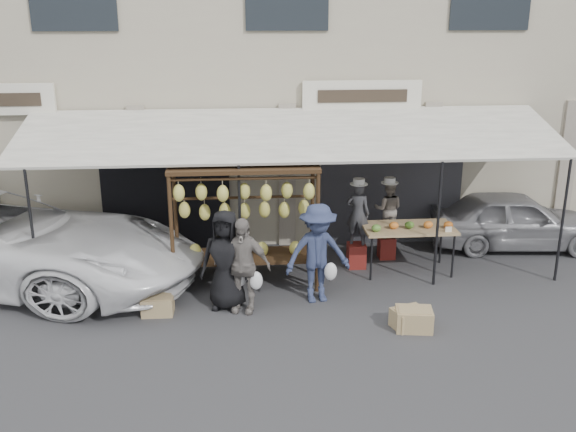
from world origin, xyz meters
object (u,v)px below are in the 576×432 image
object	(u,v)px
banana_rack	(245,203)
sedan	(515,220)
produce_table	(409,229)
vendor_right	(388,209)
customer_mid	(242,265)
crate_far	(158,305)
crate_near_a	(409,318)
vendor_left	(358,214)
customer_right	(318,253)
crate_near_b	(414,319)
customer_left	(226,260)

from	to	relation	value
banana_rack	sedan	world-z (taller)	banana_rack
produce_table	vendor_right	size ratio (longest dim) A/B	1.48
customer_mid	crate_far	world-z (taller)	customer_mid
crate_near_a	vendor_left	bearing A→B (deg)	98.39
banana_rack	customer_right	world-z (taller)	banana_rack
customer_mid	crate_near_a	size ratio (longest dim) A/B	3.18
crate_near_b	customer_mid	bearing A→B (deg)	161.63
banana_rack	vendor_left	world-z (taller)	banana_rack
produce_table	customer_right	bearing A→B (deg)	-148.78
vendor_right	sedan	xyz separation A→B (m)	(2.81, 0.41, -0.42)
crate_near_a	crate_far	xyz separation A→B (m)	(-4.00, 0.80, 0.00)
banana_rack	crate_near_b	size ratio (longest dim) A/B	4.64
crate_near_a	customer_left	bearing A→B (deg)	161.49
customer_mid	customer_left	bearing A→B (deg)	167.97
customer_mid	customer_right	bearing A→B (deg)	28.88
customer_left	customer_mid	size ratio (longest dim) A/B	1.05
crate_far	sedan	distance (m)	7.59
banana_rack	customer_mid	size ratio (longest dim) A/B	1.61
vendor_left	sedan	distance (m)	3.63
crate_near_b	sedan	size ratio (longest dim) A/B	0.16
vendor_right	vendor_left	bearing A→B (deg)	47.14
customer_left	produce_table	bearing A→B (deg)	35.75
customer_mid	crate_far	size ratio (longest dim) A/B	3.18
vendor_left	customer_left	size ratio (longest dim) A/B	0.72
customer_left	crate_far	distance (m)	1.34
vendor_left	customer_left	xyz separation A→B (m)	(-2.49, -1.59, -0.24)
customer_left	customer_mid	distance (m)	0.31
vendor_left	crate_near_b	size ratio (longest dim) A/B	2.19
vendor_left	sedan	size ratio (longest dim) A/B	0.35
produce_table	vendor_left	distance (m)	1.00
banana_rack	vendor_right	bearing A→B (deg)	21.88
produce_table	sedan	world-z (taller)	sedan
vendor_left	customer_left	distance (m)	2.96
vendor_left	vendor_right	distance (m)	0.82
customer_mid	crate_near_a	bearing A→B (deg)	-1.03
produce_table	vendor_left	world-z (taller)	vendor_left
customer_right	crate_near_b	world-z (taller)	customer_right
banana_rack	crate_near_a	size ratio (longest dim) A/B	5.11
vendor_right	crate_near_a	size ratio (longest dim) A/B	2.26
produce_table	customer_mid	bearing A→B (deg)	-155.77
vendor_left	customer_right	bearing A→B (deg)	75.77
customer_mid	sedan	distance (m)	6.28
produce_table	customer_left	xyz separation A→B (m)	(-3.41, -1.27, -0.02)
vendor_left	crate_far	size ratio (longest dim) A/B	2.41
vendor_right	crate_far	xyz separation A→B (m)	(-4.32, -2.18, -0.87)
vendor_left	customer_mid	distance (m)	2.83
customer_mid	sedan	size ratio (longest dim) A/B	0.46
crate_near_b	sedan	world-z (taller)	sedan
banana_rack	customer_mid	distance (m)	1.27
crate_near_b	customer_right	bearing A→B (deg)	139.86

